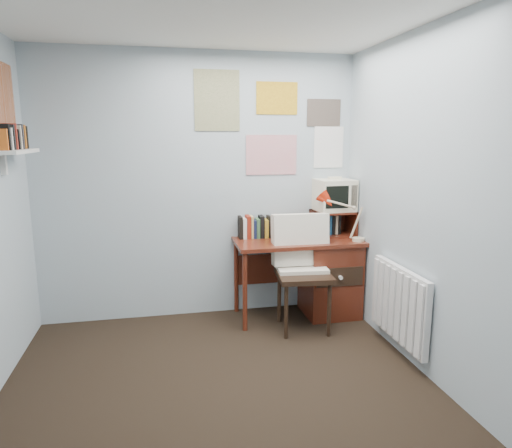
{
  "coord_description": "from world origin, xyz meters",
  "views": [
    {
      "loc": [
        -0.36,
        -2.57,
        1.73
      ],
      "look_at": [
        0.4,
        1.02,
        1.02
      ],
      "focal_mm": 32.0,
      "sensor_mm": 36.0,
      "label": 1
    }
  ],
  "objects_px": {
    "desk_chair": "(304,276)",
    "radiator": "(399,304)",
    "desk_lamp": "(359,219)",
    "tv_riser": "(333,223)",
    "crt_tv": "(334,194)",
    "desk": "(324,274)",
    "wall_shelf": "(14,151)"
  },
  "relations": [
    {
      "from": "desk_lamp",
      "to": "tv_riser",
      "type": "height_order",
      "value": "desk_lamp"
    },
    {
      "from": "desk_chair",
      "to": "tv_riser",
      "type": "bearing_deg",
      "value": 49.89
    },
    {
      "from": "desk_lamp",
      "to": "wall_shelf",
      "type": "distance_m",
      "value": 2.92
    },
    {
      "from": "tv_riser",
      "to": "crt_tv",
      "type": "relative_size",
      "value": 1.14
    },
    {
      "from": "radiator",
      "to": "wall_shelf",
      "type": "distance_m",
      "value": 3.15
    },
    {
      "from": "tv_riser",
      "to": "wall_shelf",
      "type": "relative_size",
      "value": 0.65
    },
    {
      "from": "desk_lamp",
      "to": "wall_shelf",
      "type": "relative_size",
      "value": 0.67
    },
    {
      "from": "desk_chair",
      "to": "desk_lamp",
      "type": "distance_m",
      "value": 0.76
    },
    {
      "from": "desk_chair",
      "to": "radiator",
      "type": "xyz_separation_m",
      "value": [
        0.6,
        -0.62,
        -0.08
      ]
    },
    {
      "from": "tv_riser",
      "to": "wall_shelf",
      "type": "xyz_separation_m",
      "value": [
        -2.69,
        -0.49,
        0.74
      ]
    },
    {
      "from": "radiator",
      "to": "wall_shelf",
      "type": "relative_size",
      "value": 1.29
    },
    {
      "from": "desk_chair",
      "to": "wall_shelf",
      "type": "xyz_separation_m",
      "value": [
        -2.26,
        -0.07,
        1.12
      ]
    },
    {
      "from": "tv_riser",
      "to": "crt_tv",
      "type": "height_order",
      "value": "crt_tv"
    },
    {
      "from": "desk",
      "to": "desk_lamp",
      "type": "relative_size",
      "value": 2.88
    },
    {
      "from": "crt_tv",
      "to": "radiator",
      "type": "xyz_separation_m",
      "value": [
        0.16,
        -1.06,
        -0.76
      ]
    },
    {
      "from": "desk_chair",
      "to": "radiator",
      "type": "distance_m",
      "value": 0.86
    },
    {
      "from": "desk_chair",
      "to": "desk_lamp",
      "type": "height_order",
      "value": "desk_lamp"
    },
    {
      "from": "desk_lamp",
      "to": "crt_tv",
      "type": "xyz_separation_m",
      "value": [
        -0.14,
        0.3,
        0.21
      ]
    },
    {
      "from": "tv_riser",
      "to": "desk",
      "type": "bearing_deg",
      "value": -137.04
    },
    {
      "from": "desk_lamp",
      "to": "tv_riser",
      "type": "relative_size",
      "value": 1.04
    },
    {
      "from": "desk",
      "to": "desk_chair",
      "type": "xyz_separation_m",
      "value": [
        -0.31,
        -0.31,
        0.1
      ]
    },
    {
      "from": "tv_riser",
      "to": "desk_chair",
      "type": "bearing_deg",
      "value": -135.27
    },
    {
      "from": "desk",
      "to": "crt_tv",
      "type": "height_order",
      "value": "crt_tv"
    },
    {
      "from": "wall_shelf",
      "to": "radiator",
      "type": "bearing_deg",
      "value": -10.89
    },
    {
      "from": "desk_lamp",
      "to": "tv_riser",
      "type": "distance_m",
      "value": 0.32
    },
    {
      "from": "crt_tv",
      "to": "wall_shelf",
      "type": "height_order",
      "value": "wall_shelf"
    },
    {
      "from": "desk",
      "to": "wall_shelf",
      "type": "distance_m",
      "value": 2.87
    },
    {
      "from": "desk",
      "to": "radiator",
      "type": "bearing_deg",
      "value": -72.76
    },
    {
      "from": "desk_lamp",
      "to": "crt_tv",
      "type": "relative_size",
      "value": 1.19
    },
    {
      "from": "crt_tv",
      "to": "desk_lamp",
      "type": "bearing_deg",
      "value": -67.93
    },
    {
      "from": "desk",
      "to": "wall_shelf",
      "type": "relative_size",
      "value": 1.94
    },
    {
      "from": "desk",
      "to": "desk_chair",
      "type": "height_order",
      "value": "desk_chair"
    }
  ]
}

